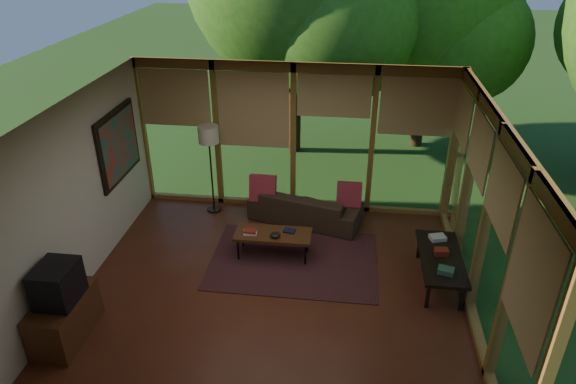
# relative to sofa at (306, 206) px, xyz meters

# --- Properties ---
(floor) EXTENTS (5.50, 5.50, 0.00)m
(floor) POSITION_rel_sofa_xyz_m (-0.28, -2.00, -0.28)
(floor) COLOR #5C2918
(floor) RESTS_ON ground
(ceiling) EXTENTS (5.50, 5.50, 0.00)m
(ceiling) POSITION_rel_sofa_xyz_m (-0.28, -2.00, 2.42)
(ceiling) COLOR silver
(ceiling) RESTS_ON ground
(wall_left) EXTENTS (0.04, 5.00, 2.70)m
(wall_left) POSITION_rel_sofa_xyz_m (-3.03, -2.00, 1.07)
(wall_left) COLOR beige
(wall_left) RESTS_ON ground
(wall_front) EXTENTS (5.50, 0.04, 2.70)m
(wall_front) POSITION_rel_sofa_xyz_m (-0.28, -4.50, 1.07)
(wall_front) COLOR beige
(wall_front) RESTS_ON ground
(window_wall_back) EXTENTS (5.50, 0.12, 2.70)m
(window_wall_back) POSITION_rel_sofa_xyz_m (-0.28, 0.50, 1.07)
(window_wall_back) COLOR olive
(window_wall_back) RESTS_ON ground
(window_wall_right) EXTENTS (0.12, 5.00, 2.70)m
(window_wall_right) POSITION_rel_sofa_xyz_m (2.47, -2.00, 1.07)
(window_wall_right) COLOR olive
(window_wall_right) RESTS_ON ground
(tree_ne) EXTENTS (3.64, 3.64, 5.04)m
(tree_ne) POSITION_rel_sofa_xyz_m (2.29, 3.91, 2.93)
(tree_ne) COLOR #332212
(tree_ne) RESTS_ON ground
(rug) EXTENTS (2.59, 1.84, 0.01)m
(rug) POSITION_rel_sofa_xyz_m (-0.07, -1.25, -0.28)
(rug) COLOR maroon
(rug) RESTS_ON floor
(sofa) EXTENTS (2.07, 1.22, 0.57)m
(sofa) POSITION_rel_sofa_xyz_m (0.00, 0.00, 0.00)
(sofa) COLOR #39291C
(sofa) RESTS_ON floor
(pillow_left) EXTENTS (0.46, 0.25, 0.48)m
(pillow_left) POSITION_rel_sofa_xyz_m (-0.75, -0.05, 0.33)
(pillow_left) COLOR maroon
(pillow_left) RESTS_ON sofa
(pillow_right) EXTENTS (0.42, 0.23, 0.44)m
(pillow_right) POSITION_rel_sofa_xyz_m (0.75, -0.05, 0.31)
(pillow_right) COLOR maroon
(pillow_right) RESTS_ON sofa
(ct_book_lower) EXTENTS (0.22, 0.18, 0.03)m
(ct_book_lower) POSITION_rel_sofa_xyz_m (-0.75, -1.21, 0.16)
(ct_book_lower) COLOR beige
(ct_book_lower) RESTS_ON coffee_table
(ct_book_upper) EXTENTS (0.19, 0.15, 0.03)m
(ct_book_upper) POSITION_rel_sofa_xyz_m (-0.75, -1.21, 0.19)
(ct_book_upper) COLOR maroon
(ct_book_upper) RESTS_ON coffee_table
(ct_book_side) EXTENTS (0.21, 0.17, 0.03)m
(ct_book_side) POSITION_rel_sofa_xyz_m (-0.15, -1.08, 0.16)
(ct_book_side) COLOR black
(ct_book_side) RESTS_ON coffee_table
(ct_bowl) EXTENTS (0.16, 0.16, 0.07)m
(ct_bowl) POSITION_rel_sofa_xyz_m (-0.35, -1.26, 0.18)
(ct_bowl) COLOR black
(ct_bowl) RESTS_ON coffee_table
(media_cabinet) EXTENTS (0.50, 1.00, 0.60)m
(media_cabinet) POSITION_rel_sofa_xyz_m (-2.75, -3.27, 0.02)
(media_cabinet) COLOR #522C16
(media_cabinet) RESTS_ON floor
(television) EXTENTS (0.45, 0.55, 0.50)m
(television) POSITION_rel_sofa_xyz_m (-2.73, -3.27, 0.57)
(television) COLOR black
(television) RESTS_ON media_cabinet
(console_book_a) EXTENTS (0.25, 0.21, 0.08)m
(console_book_a) POSITION_rel_sofa_xyz_m (2.12, -1.92, 0.21)
(console_book_a) COLOR #335A4A
(console_book_a) RESTS_ON side_console
(console_book_b) EXTENTS (0.20, 0.15, 0.09)m
(console_book_b) POSITION_rel_sofa_xyz_m (2.12, -1.47, 0.22)
(console_book_b) COLOR maroon
(console_book_b) RESTS_ON side_console
(console_book_c) EXTENTS (0.27, 0.23, 0.06)m
(console_book_c) POSITION_rel_sofa_xyz_m (2.12, -1.07, 0.20)
(console_book_c) COLOR beige
(console_book_c) RESTS_ON side_console
(floor_lamp) EXTENTS (0.36, 0.36, 1.65)m
(floor_lamp) POSITION_rel_sofa_xyz_m (-1.71, 0.16, 1.12)
(floor_lamp) COLOR black
(floor_lamp) RESTS_ON floor
(coffee_table) EXTENTS (1.20, 0.50, 0.43)m
(coffee_table) POSITION_rel_sofa_xyz_m (-0.40, -1.16, 0.11)
(coffee_table) COLOR #522C16
(coffee_table) RESTS_ON floor
(side_console) EXTENTS (0.60, 1.40, 0.46)m
(side_console) POSITION_rel_sofa_xyz_m (2.12, -1.52, 0.13)
(side_console) COLOR black
(side_console) RESTS_ON floor
(wall_painting) EXTENTS (0.06, 1.35, 1.15)m
(wall_painting) POSITION_rel_sofa_xyz_m (-3.00, -0.60, 1.27)
(wall_painting) COLOR black
(wall_painting) RESTS_ON wall_left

